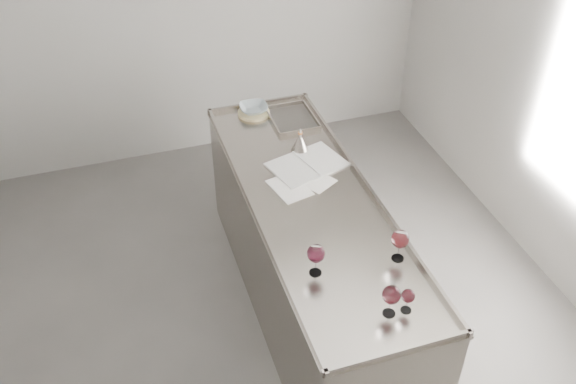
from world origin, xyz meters
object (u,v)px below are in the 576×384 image
object	(u,v)px
wine_glass_small	(408,297)
wine_glass_middle	(391,295)
wine_glass_left	(316,254)
wine_glass_right	(400,240)
counter	(311,257)
wine_funnel	(300,144)
ceramic_bowl	(254,109)
notebook	(307,164)

from	to	relation	value
wine_glass_small	wine_glass_middle	bearing A→B (deg)	175.50
wine_glass_left	wine_glass_right	world-z (taller)	wine_glass_right
counter	wine_glass_small	world-z (taller)	wine_glass_small
wine_glass_left	wine_glass_middle	bearing A→B (deg)	-56.53
wine_glass_small	wine_funnel	distance (m)	1.49
wine_glass_right	wine_glass_small	xyz separation A→B (m)	(-0.12, -0.35, -0.04)
wine_glass_left	wine_funnel	bearing A→B (deg)	75.17
wine_glass_middle	wine_glass_right	world-z (taller)	wine_glass_right
counter	wine_glass_right	size ratio (longest dim) A/B	12.58
wine_glass_right	wine_funnel	world-z (taller)	wine_glass_right
counter	ceramic_bowl	distance (m)	1.20
wine_glass_right	ceramic_bowl	world-z (taller)	wine_glass_right
wine_glass_left	notebook	xyz separation A→B (m)	(0.28, 0.93, -0.13)
notebook	counter	bearing A→B (deg)	-120.31
wine_glass_left	wine_glass_small	size ratio (longest dim) A/B	1.36
counter	ceramic_bowl	size ratio (longest dim) A/B	11.98
wine_glass_right	notebook	bearing A→B (deg)	100.53
wine_glass_left	wine_funnel	distance (m)	1.15
counter	wine_glass_left	size ratio (longest dim) A/B	12.75
wine_glass_middle	ceramic_bowl	bearing A→B (deg)	93.48
ceramic_bowl	wine_funnel	bearing A→B (deg)	-73.09
wine_glass_small	notebook	bearing A→B (deg)	92.51
wine_glass_small	ceramic_bowl	size ratio (longest dim) A/B	0.69
wine_glass_left	wine_glass_small	xyz separation A→B (m)	(0.34, -0.38, -0.04)
counter	wine_glass_right	world-z (taller)	wine_glass_right
counter	wine_funnel	xyz separation A→B (m)	(0.10, 0.53, 0.52)
counter	ceramic_bowl	world-z (taller)	ceramic_bowl
wine_glass_right	ceramic_bowl	xyz separation A→B (m)	(-0.34, 1.69, -0.09)
wine_glass_right	wine_funnel	bearing A→B (deg)	98.39
wine_glass_right	wine_glass_middle	bearing A→B (deg)	-121.84
wine_glass_small	ceramic_bowl	world-z (taller)	wine_glass_small
counter	wine_glass_small	bearing A→B (deg)	-81.26
counter	notebook	distance (m)	0.60
wine_glass_small	wine_glass_right	bearing A→B (deg)	70.68
wine_glass_small	wine_funnel	world-z (taller)	wine_funnel
wine_glass_right	wine_glass_small	distance (m)	0.37
ceramic_bowl	wine_glass_small	bearing A→B (deg)	-84.03
counter	notebook	world-z (taller)	counter
wine_funnel	notebook	bearing A→B (deg)	-93.73
wine_glass_left	wine_glass_middle	distance (m)	0.45
wine_glass_right	notebook	world-z (taller)	wine_glass_right
wine_glass_small	notebook	xyz separation A→B (m)	(-0.06, 1.32, -0.09)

